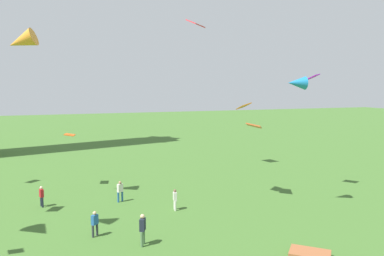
{
  "coord_description": "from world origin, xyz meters",
  "views": [
    {
      "loc": [
        -6.32,
        -7.75,
        9.08
      ],
      "look_at": [
        1.51,
        14.11,
        6.47
      ],
      "focal_mm": 34.81,
      "sensor_mm": 36.0,
      "label": 1
    }
  ],
  "objects_px": {
    "person_0": "(42,195)",
    "kite_flying_8": "(311,78)",
    "person_1": "(175,198)",
    "kite_flying_1": "(297,83)",
    "kite_flying_4": "(254,126)",
    "kite_flying_10": "(70,135)",
    "person_2": "(95,222)",
    "kite_flying_11": "(196,24)",
    "person_4": "(143,228)",
    "person_5": "(120,190)",
    "kite_flying_2": "(244,106)",
    "kite_flying_9": "(22,41)",
    "kite_bundle_0": "(310,255)"
  },
  "relations": [
    {
      "from": "kite_flying_1",
      "to": "person_1",
      "type": "bearing_deg",
      "value": -101.89
    },
    {
      "from": "person_0",
      "to": "person_4",
      "type": "relative_size",
      "value": 0.86
    },
    {
      "from": "kite_flying_2",
      "to": "kite_flying_4",
      "type": "height_order",
      "value": "kite_flying_2"
    },
    {
      "from": "person_2",
      "to": "person_5",
      "type": "height_order",
      "value": "person_5"
    },
    {
      "from": "kite_flying_9",
      "to": "kite_flying_10",
      "type": "relative_size",
      "value": 1.93
    },
    {
      "from": "person_1",
      "to": "kite_flying_1",
      "type": "xyz_separation_m",
      "value": [
        8.15,
        -2.96,
        8.42
      ]
    },
    {
      "from": "kite_flying_4",
      "to": "kite_flying_10",
      "type": "height_order",
      "value": "kite_flying_4"
    },
    {
      "from": "kite_flying_8",
      "to": "kite_flying_10",
      "type": "relative_size",
      "value": 1.08
    },
    {
      "from": "kite_flying_4",
      "to": "kite_flying_11",
      "type": "relative_size",
      "value": 1.28
    },
    {
      "from": "kite_flying_4",
      "to": "person_5",
      "type": "bearing_deg",
      "value": -71.31
    },
    {
      "from": "person_0",
      "to": "kite_flying_1",
      "type": "distance_m",
      "value": 20.59
    },
    {
      "from": "person_4",
      "to": "kite_flying_11",
      "type": "relative_size",
      "value": 1.17
    },
    {
      "from": "person_5",
      "to": "kite_flying_9",
      "type": "xyz_separation_m",
      "value": [
        -6.71,
        1.85,
        11.46
      ]
    },
    {
      "from": "person_2",
      "to": "kite_flying_10",
      "type": "height_order",
      "value": "kite_flying_10"
    },
    {
      "from": "person_2",
      "to": "kite_flying_11",
      "type": "bearing_deg",
      "value": -17.36
    },
    {
      "from": "kite_flying_2",
      "to": "kite_flying_9",
      "type": "relative_size",
      "value": 0.7
    },
    {
      "from": "person_2",
      "to": "kite_flying_11",
      "type": "height_order",
      "value": "kite_flying_11"
    },
    {
      "from": "person_4",
      "to": "person_5",
      "type": "relative_size",
      "value": 1.11
    },
    {
      "from": "person_2",
      "to": "kite_flying_8",
      "type": "distance_m",
      "value": 20.58
    },
    {
      "from": "person_2",
      "to": "kite_flying_1",
      "type": "height_order",
      "value": "kite_flying_1"
    },
    {
      "from": "person_0",
      "to": "kite_flying_1",
      "type": "relative_size",
      "value": 1.1
    },
    {
      "from": "person_5",
      "to": "kite_flying_9",
      "type": "bearing_deg",
      "value": 140.26
    },
    {
      "from": "person_0",
      "to": "person_4",
      "type": "distance_m",
      "value": 10.97
    },
    {
      "from": "kite_flying_1",
      "to": "kite_flying_11",
      "type": "bearing_deg",
      "value": -108.63
    },
    {
      "from": "kite_bundle_0",
      "to": "kite_flying_1",
      "type": "bearing_deg",
      "value": 61.71
    },
    {
      "from": "person_5",
      "to": "kite_flying_11",
      "type": "relative_size",
      "value": 1.05
    },
    {
      "from": "kite_flying_9",
      "to": "kite_flying_10",
      "type": "bearing_deg",
      "value": 157.89
    },
    {
      "from": "person_2",
      "to": "kite_flying_2",
      "type": "relative_size",
      "value": 0.86
    },
    {
      "from": "person_2",
      "to": "kite_bundle_0",
      "type": "relative_size",
      "value": 0.75
    },
    {
      "from": "person_0",
      "to": "kite_flying_10",
      "type": "height_order",
      "value": "kite_flying_10"
    },
    {
      "from": "person_0",
      "to": "person_1",
      "type": "xyz_separation_m",
      "value": [
        9.27,
        -4.11,
        -0.01
      ]
    },
    {
      "from": "kite_flying_1",
      "to": "kite_flying_4",
      "type": "bearing_deg",
      "value": -150.63
    },
    {
      "from": "person_0",
      "to": "kite_flying_11",
      "type": "xyz_separation_m",
      "value": [
        10.98,
        -3.83,
        12.66
      ]
    },
    {
      "from": "kite_bundle_0",
      "to": "person_2",
      "type": "bearing_deg",
      "value": 146.72
    },
    {
      "from": "person_0",
      "to": "kite_flying_8",
      "type": "distance_m",
      "value": 23.47
    },
    {
      "from": "person_5",
      "to": "kite_flying_2",
      "type": "height_order",
      "value": "kite_flying_2"
    },
    {
      "from": "kite_flying_2",
      "to": "kite_flying_9",
      "type": "xyz_separation_m",
      "value": [
        -22.23,
        -7.2,
        5.56
      ]
    },
    {
      "from": "kite_flying_2",
      "to": "kite_flying_9",
      "type": "height_order",
      "value": "kite_flying_9"
    },
    {
      "from": "person_1",
      "to": "kite_bundle_0",
      "type": "xyz_separation_m",
      "value": [
        4.44,
        -9.85,
        -0.7
      ]
    },
    {
      "from": "person_5",
      "to": "kite_flying_9",
      "type": "height_order",
      "value": "kite_flying_9"
    },
    {
      "from": "person_1",
      "to": "person_4",
      "type": "distance_m",
      "value": 6.33
    },
    {
      "from": "person_4",
      "to": "person_2",
      "type": "bearing_deg",
      "value": -107.02
    },
    {
      "from": "person_5",
      "to": "kite_bundle_0",
      "type": "height_order",
      "value": "person_5"
    },
    {
      "from": "kite_flying_1",
      "to": "kite_bundle_0",
      "type": "bearing_deg",
      "value": -20.18
    },
    {
      "from": "kite_flying_4",
      "to": "kite_bundle_0",
      "type": "bearing_deg",
      "value": 21.27
    },
    {
      "from": "kite_flying_2",
      "to": "kite_flying_10",
      "type": "bearing_deg",
      "value": -81.55
    },
    {
      "from": "person_0",
      "to": "kite_bundle_0",
      "type": "bearing_deg",
      "value": -153.73
    },
    {
      "from": "kite_flying_4",
      "to": "kite_flying_8",
      "type": "height_order",
      "value": "kite_flying_8"
    },
    {
      "from": "person_0",
      "to": "kite_bundle_0",
      "type": "height_order",
      "value": "person_0"
    },
    {
      "from": "kite_flying_10",
      "to": "kite_flying_11",
      "type": "bearing_deg",
      "value": -124.74
    }
  ]
}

